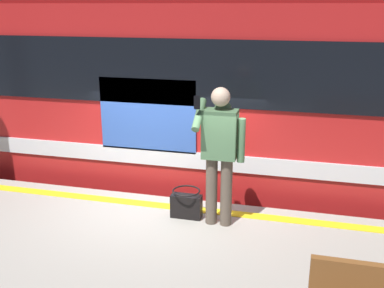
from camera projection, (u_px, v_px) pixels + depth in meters
The scene contains 7 objects.
ground_plane at pixel (170, 266), 6.60m from camera, with size 23.49×23.49×0.00m, color #4C4742.
safety_line at pixel (162, 206), 5.99m from camera, with size 15.35×0.16×0.01m, color yellow.
track_rail_near at pixel (189, 227), 7.60m from camera, with size 20.36×0.08×0.16m, color slate.
track_rail_far at pixel (207, 194), 8.93m from camera, with size 20.36×0.08×0.16m, color slate.
train_carriage at pixel (296, 86), 7.18m from camera, with size 11.35×3.01×3.78m.
passenger at pixel (220, 146), 5.23m from camera, with size 0.57×0.55×1.69m.
handbag at pixel (186, 204), 5.62m from camera, with size 0.39×0.35×0.37m.
Camera 1 is at (-1.74, 5.50, 3.69)m, focal length 41.93 mm.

